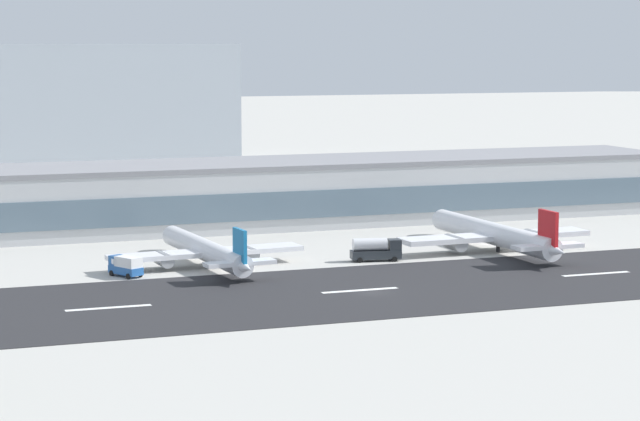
% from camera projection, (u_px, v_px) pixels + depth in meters
% --- Properties ---
extents(ground_plane, '(1400.00, 1400.00, 0.00)m').
position_uv_depth(ground_plane, '(372.00, 293.00, 187.03)').
color(ground_plane, '#B2AFA8').
extents(runway_strip, '(800.00, 39.48, 0.08)m').
position_uv_depth(runway_strip, '(367.00, 290.00, 188.95)').
color(runway_strip, '#262628').
rests_on(runway_strip, ground_plane).
extents(runway_centreline_dash_3, '(12.00, 1.20, 0.01)m').
position_uv_depth(runway_centreline_dash_3, '(109.00, 308.00, 176.00)').
color(runway_centreline_dash_3, white).
rests_on(runway_centreline_dash_3, runway_strip).
extents(runway_centreline_dash_4, '(12.00, 1.20, 0.01)m').
position_uv_depth(runway_centreline_dash_4, '(360.00, 290.00, 188.57)').
color(runway_centreline_dash_4, white).
rests_on(runway_centreline_dash_4, runway_strip).
extents(runway_centreline_dash_5, '(12.00, 1.20, 0.01)m').
position_uv_depth(runway_centreline_dash_5, '(596.00, 274.00, 202.12)').
color(runway_centreline_dash_5, white).
rests_on(runway_centreline_dash_5, runway_strip).
extents(terminal_building, '(174.11, 25.38, 13.01)m').
position_uv_depth(terminal_building, '(268.00, 193.00, 257.62)').
color(terminal_building, '#B7BABC').
rests_on(terminal_building, ground_plane).
extents(distant_hotel_block, '(106.53, 38.16, 36.68)m').
position_uv_depth(distant_hotel_block, '(48.00, 107.00, 371.49)').
color(distant_hotel_block, '#A8B2BC').
rests_on(distant_hotel_block, ground_plane).
extents(airliner_blue_tail_gate_0, '(33.15, 40.16, 8.39)m').
position_uv_depth(airliner_blue_tail_gate_0, '(208.00, 252.00, 207.85)').
color(airliner_blue_tail_gate_0, silver).
rests_on(airliner_blue_tail_gate_0, ground_plane).
extents(airliner_red_tail_gate_1, '(36.06, 44.97, 9.38)m').
position_uv_depth(airliner_red_tail_gate_1, '(498.00, 235.00, 223.60)').
color(airliner_red_tail_gate_1, white).
rests_on(airliner_red_tail_gate_1, ground_plane).
extents(service_fuel_truck_0, '(8.82, 4.04, 3.95)m').
position_uv_depth(service_fuel_truck_0, '(376.00, 249.00, 214.31)').
color(service_fuel_truck_0, '#2D3338').
rests_on(service_fuel_truck_0, ground_plane).
extents(service_box_truck_1, '(4.89, 6.43, 3.25)m').
position_uv_depth(service_box_truck_1, '(126.00, 265.00, 199.97)').
color(service_box_truck_1, '#23569E').
rests_on(service_box_truck_1, ground_plane).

